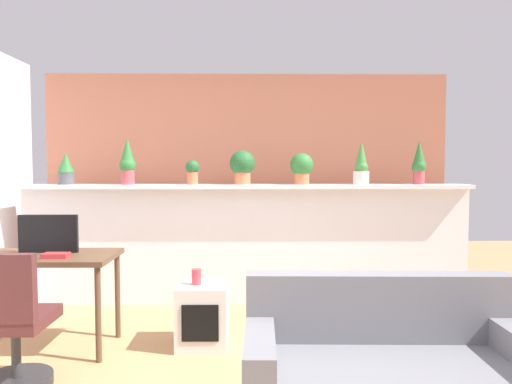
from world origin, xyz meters
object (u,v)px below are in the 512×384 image
Objects in this scene: vase_on_shelf at (197,277)px; potted_plant_3 at (242,166)px; tv_monitor at (48,234)px; couch at (388,378)px; potted_plant_0 at (66,168)px; desk at (43,265)px; potted_plant_6 at (419,163)px; book_on_desk at (56,255)px; office_chair at (11,332)px; side_cube_shelf at (203,315)px; potted_plant_1 at (128,162)px; potted_plant_2 at (193,171)px; potted_plant_4 at (302,167)px; potted_plant_5 at (361,166)px.

potted_plant_3 is at bearing 74.14° from vase_on_shelf.
tv_monitor is 0.29× the size of couch.
potted_plant_0 is 0.30× the size of desk.
potted_plant_0 is 0.71× the size of tv_monitor.
potted_plant_0 is 0.72× the size of potted_plant_6.
book_on_desk is (-1.03, -0.17, 0.21)m from vase_on_shelf.
vase_on_shelf is at bearing 33.74° from office_chair.
side_cube_shelf is (1.22, -0.03, -0.65)m from tv_monitor.
potted_plant_3 reaches higher than tv_monitor.
tv_monitor is 0.93m from office_chair.
tv_monitor is (-0.34, -1.12, -0.58)m from potted_plant_1.
potted_plant_6 is at bearing 0.91° from potted_plant_1.
potted_plant_0 is 1.83m from potted_plant_3.
desk is (-1.53, -1.25, -0.78)m from potted_plant_3.
potted_plant_6 is 2.67m from vase_on_shelf.
potted_plant_2 is 0.55× the size of potted_plant_6.
potted_plant_0 is at bearing 140.73° from vase_on_shelf.
vase_on_shelf is (1.48, -1.21, -0.85)m from potted_plant_0.
potted_plant_6 is at bearing -0.13° from potted_plant_3.
office_chair is 2.31m from couch.
potted_plant_6 is (2.37, 0.03, 0.09)m from potted_plant_2.
potted_plant_4 is 1.75× the size of book_on_desk.
potted_plant_1 reaches higher than potted_plant_2.
potted_plant_4 is 2.65m from couch.
potted_plant_5 is 2.26m from side_cube_shelf.
potted_plant_3 is 1.09× the size of potted_plant_4.
office_chair is (-2.67, -1.90, -1.05)m from potted_plant_5.
potted_plant_3 is (1.18, 0.05, -0.04)m from potted_plant_1.
potted_plant_4 is at bearing 177.08° from potted_plant_5.
potted_plant_3 reaches higher than side_cube_shelf.
potted_plant_1 is 3.03m from potted_plant_6.
side_cube_shelf is (0.88, -1.15, -1.24)m from potted_plant_1.
potted_plant_2 is at bearing 100.40° from side_cube_shelf.
office_chair is 0.58× the size of couch.
potted_plant_5 is 3.11m from desk.
potted_plant_1 is 1.50m from desk.
potted_plant_3 reaches higher than book_on_desk.
potted_plant_2 is at bearing 48.55° from tv_monitor.
potted_plant_2 is 1.75m from potted_plant_5.
potted_plant_5 reaches higher than potted_plant_0.
tv_monitor reaches higher than side_cube_shelf.
potted_plant_5 is 0.91× the size of side_cube_shelf.
potted_plant_3 is 0.32× the size of desk.
office_chair is at bearing -149.45° from potted_plant_6.
potted_plant_2 is at bearing 98.14° from vase_on_shelf.
potted_plant_1 is at bearing 81.65° from book_on_desk.
potted_plant_6 reaches higher than potted_plant_3.
potted_plant_4 is at bearing 29.89° from desk.
desk is at bearing -129.81° from potted_plant_2.
vase_on_shelf is (1.19, 0.04, -0.10)m from desk.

